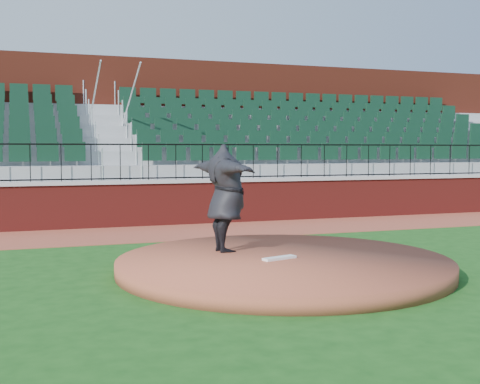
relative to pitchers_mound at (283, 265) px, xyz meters
name	(u,v)px	position (x,y,z in m)	size (l,w,h in m)	color
ground	(268,269)	(-0.17, 0.30, -0.12)	(90.00, 90.00, 0.00)	#164814
warning_track	(191,231)	(-0.17, 5.70, -0.12)	(34.00, 3.20, 0.01)	brown
field_wall	(176,204)	(-0.17, 7.30, 0.47)	(34.00, 0.35, 1.20)	maroon
wall_cap	(176,181)	(-0.17, 7.30, 1.12)	(34.00, 0.45, 0.10)	#B7B7B7
wall_railing	(176,162)	(-0.17, 7.30, 1.67)	(34.00, 0.05, 1.00)	black
seating_stands	(156,145)	(-0.17, 10.03, 2.18)	(34.00, 5.10, 4.60)	gray
concourse_wall	(140,133)	(-0.17, 12.83, 2.62)	(34.00, 0.50, 5.50)	maroon
pitchers_mound	(283,265)	(0.00, 0.00, 0.00)	(5.88, 5.88, 0.25)	brown
pitching_rubber	(279,258)	(-0.13, -0.13, 0.15)	(0.65, 0.16, 0.04)	white
pitcher	(226,198)	(-0.76, 0.94, 1.13)	(2.47, 0.67, 2.01)	black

